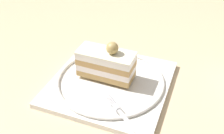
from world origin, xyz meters
The scene contains 4 objects.
ground_plane centered at (0.00, 0.00, 0.00)m, with size 2.40×2.40×0.00m, color #D3B78E.
dessert_plate centered at (0.00, 0.00, 0.01)m, with size 0.26×0.26×0.02m.
cake_slice centered at (0.01, -0.01, 0.05)m, with size 0.12×0.06×0.08m.
fork centered at (-0.06, 0.08, 0.02)m, with size 0.09×0.06×0.00m.
Camera 1 is at (-0.21, 0.38, 0.36)m, focal length 43.38 mm.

